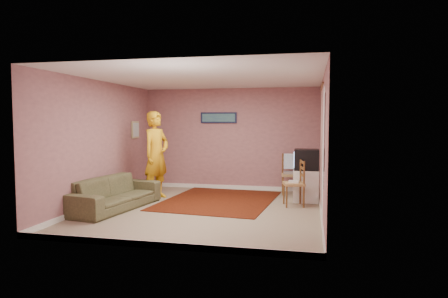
% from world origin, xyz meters
% --- Properties ---
extents(ground, '(5.00, 5.00, 0.00)m').
position_xyz_m(ground, '(0.00, 0.00, 0.00)').
color(ground, gray).
rests_on(ground, ground).
extents(wall_back, '(4.50, 0.02, 2.60)m').
position_xyz_m(wall_back, '(0.00, 2.50, 1.30)').
color(wall_back, '#AA7073').
rests_on(wall_back, ground).
extents(wall_front, '(4.50, 0.02, 2.60)m').
position_xyz_m(wall_front, '(0.00, -2.50, 1.30)').
color(wall_front, '#AA7073').
rests_on(wall_front, ground).
extents(wall_left, '(0.02, 5.00, 2.60)m').
position_xyz_m(wall_left, '(-2.25, 0.00, 1.30)').
color(wall_left, '#AA7073').
rests_on(wall_left, ground).
extents(wall_right, '(0.02, 5.00, 2.60)m').
position_xyz_m(wall_right, '(2.25, 0.00, 1.30)').
color(wall_right, '#AA7073').
rests_on(wall_right, ground).
extents(ceiling, '(4.50, 5.00, 0.02)m').
position_xyz_m(ceiling, '(0.00, 0.00, 2.60)').
color(ceiling, white).
rests_on(ceiling, wall_back).
extents(baseboard_back, '(4.50, 0.02, 0.10)m').
position_xyz_m(baseboard_back, '(0.00, 2.49, 0.05)').
color(baseboard_back, white).
rests_on(baseboard_back, ground).
extents(baseboard_front, '(4.50, 0.02, 0.10)m').
position_xyz_m(baseboard_front, '(0.00, -2.49, 0.05)').
color(baseboard_front, white).
rests_on(baseboard_front, ground).
extents(baseboard_left, '(0.02, 5.00, 0.10)m').
position_xyz_m(baseboard_left, '(-2.24, 0.00, 0.05)').
color(baseboard_left, white).
rests_on(baseboard_left, ground).
extents(baseboard_right, '(0.02, 5.00, 0.10)m').
position_xyz_m(baseboard_right, '(2.24, 0.00, 0.05)').
color(baseboard_right, white).
rests_on(baseboard_right, ground).
extents(window, '(0.01, 1.10, 1.50)m').
position_xyz_m(window, '(2.24, -0.90, 1.45)').
color(window, black).
rests_on(window, wall_right).
extents(curtain_sheer, '(0.01, 0.75, 2.10)m').
position_xyz_m(curtain_sheer, '(2.23, -1.05, 1.25)').
color(curtain_sheer, white).
rests_on(curtain_sheer, wall_right).
extents(curtain_floral, '(0.01, 0.35, 2.10)m').
position_xyz_m(curtain_floral, '(2.21, -0.35, 1.25)').
color(curtain_floral, beige).
rests_on(curtain_floral, wall_right).
extents(curtain_rod, '(0.02, 1.40, 0.02)m').
position_xyz_m(curtain_rod, '(2.20, -0.90, 2.32)').
color(curtain_rod, brown).
rests_on(curtain_rod, wall_right).
extents(picture_back, '(0.95, 0.04, 0.28)m').
position_xyz_m(picture_back, '(-0.30, 2.47, 1.85)').
color(picture_back, '#131734').
rests_on(picture_back, wall_back).
extents(picture_left, '(0.04, 0.38, 0.42)m').
position_xyz_m(picture_left, '(-2.22, 1.60, 1.55)').
color(picture_left, tan).
rests_on(picture_left, wall_left).
extents(area_rug, '(2.55, 3.07, 0.02)m').
position_xyz_m(area_rug, '(0.06, 0.93, 0.01)').
color(area_rug, black).
rests_on(area_rug, ground).
extents(tv_cabinet, '(0.55, 0.50, 0.70)m').
position_xyz_m(tv_cabinet, '(1.95, 1.27, 0.35)').
color(tv_cabinet, white).
rests_on(tv_cabinet, ground).
extents(crt_tv, '(0.54, 0.48, 0.45)m').
position_xyz_m(crt_tv, '(1.94, 1.27, 0.92)').
color(crt_tv, black).
rests_on(crt_tv, tv_cabinet).
extents(chair_a, '(0.48, 0.46, 0.53)m').
position_xyz_m(chair_a, '(1.58, 2.07, 0.59)').
color(chair_a, '#A98652').
rests_on(chair_a, ground).
extents(dvd_player, '(0.36, 0.26, 0.06)m').
position_xyz_m(dvd_player, '(1.58, 2.07, 0.53)').
color(dvd_player, '#A9A9AE').
rests_on(dvd_player, chair_a).
extents(blue_throw, '(0.35, 0.04, 0.37)m').
position_xyz_m(blue_throw, '(1.58, 2.20, 0.79)').
color(blue_throw, '#99CEFA').
rests_on(blue_throw, chair_a).
extents(chair_b, '(0.49, 0.51, 0.52)m').
position_xyz_m(chair_b, '(1.70, 0.75, 0.58)').
color(chair_b, '#A98652').
rests_on(chair_b, ground).
extents(game_console, '(0.21, 0.16, 0.04)m').
position_xyz_m(game_console, '(1.70, 0.75, 0.51)').
color(game_console, white).
rests_on(game_console, chair_b).
extents(sofa, '(1.19, 2.30, 0.64)m').
position_xyz_m(sofa, '(-1.80, -0.32, 0.32)').
color(sofa, brown).
rests_on(sofa, ground).
extents(person, '(0.70, 0.84, 1.99)m').
position_xyz_m(person, '(-1.40, 0.93, 0.99)').
color(person, gold).
rests_on(person, ground).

